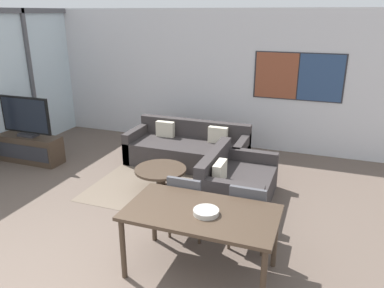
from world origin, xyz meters
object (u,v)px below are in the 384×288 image
Objects in this scene: sofa_main at (189,149)px; dining_table at (201,218)px; dining_chair_centre at (249,211)px; fruit_bowl at (206,212)px; television at (25,117)px; tv_console at (30,149)px; coffee_table at (161,174)px; sofa_side at (234,184)px; dining_chair_left at (188,201)px.

sofa_main is 1.39× the size of dining_table.
sofa_main is 2.84m from dining_chair_centre.
fruit_bowl is at bearing -32.05° from dining_table.
fruit_bowl is (4.18, -1.99, -0.10)m from television.
sofa_main is (2.85, 1.00, -0.63)m from television.
sofa_main is (2.85, 1.00, 0.00)m from tv_console.
dining_table is at bearing -121.11° from dining_chair_centre.
dining_table is (4.11, -1.94, 0.42)m from tv_console.
fruit_bowl is (-0.32, -0.68, 0.29)m from dining_chair_centre.
dining_chair_centre is at bearing -54.55° from sofa_main.
dining_chair_centre is (1.64, -1.04, 0.21)m from coffee_table.
sofa_main is at bearing 19.29° from television.
fruit_bowl is at bearing -52.48° from coffee_table.
dining_chair_centre is at bearing -157.64° from sofa_side.
sofa_main is 3.31m from fruit_bowl.
fruit_bowl is (1.32, -1.72, 0.50)m from coffee_table.
television is 4.55m from dining_table.
television reaches higher than dining_chair_centre.
sofa_main is at bearing 113.91° from fruit_bowl.
dining_table is at bearing -25.31° from tv_console.
sofa_main is at bearing 44.76° from sofa_side.
sofa_main is 2.49m from dining_chair_left.
fruit_bowl reaches higher than dining_table.
coffee_table is 2.23m from fruit_bowl.
tv_console is 4.04m from sofa_side.
dining_chair_centre is (4.49, -1.30, 0.24)m from tv_console.
sofa_side is at bearing 94.49° from fruit_bowl.
coffee_table is at bearing 127.52° from fruit_bowl.
dining_table is 1.88× the size of dining_chair_left.
television is 4.70m from dining_chair_centre.
dining_chair_centre reaches higher than dining_table.
dining_chair_centre is (0.39, 0.64, -0.18)m from dining_table.
coffee_table is (-1.18, -0.07, 0.02)m from sofa_side.
dining_table is (0.07, -1.75, 0.41)m from sofa_side.
television is 0.76× the size of sofa_side.
dining_chair_centre reaches higher than tv_console.
dining_chair_centre is (0.46, -1.11, 0.23)m from sofa_side.
dining_chair_left is 0.86m from fruit_bowl.
television is 0.48× the size of sofa_main.
dining_table is 5.95× the size of fruit_bowl.
television is 4.09m from sofa_side.
sofa_main is 1.57× the size of sofa_side.
tv_console is 0.57× the size of sofa_main.
dining_chair_centre is at bearing -16.18° from television.
dining_chair_left is (3.72, -1.32, -0.39)m from television.
sofa_side is 1.87m from fruit_bowl.
dining_table is at bearing 147.95° from fruit_bowl.
sofa_side is 1.65× the size of dining_chair_centre.
sofa_side is 5.23× the size of fruit_bowl.
sofa_main reaches higher than dining_table.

